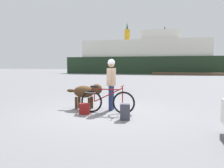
{
  "coord_description": "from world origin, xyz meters",
  "views": [
    {
      "loc": [
        1.91,
        -6.61,
        1.55
      ],
      "look_at": [
        0.19,
        0.54,
        0.9
      ],
      "focal_mm": 33.5,
      "sensor_mm": 36.0,
      "label": 1
    }
  ],
  "objects_px": {
    "dog": "(87,92)",
    "handbag_pannier": "(84,109)",
    "bicycle": "(107,101)",
    "person_cyclist": "(111,79)",
    "backpack": "(125,112)",
    "ferry_boat": "(145,58)"
  },
  "relations": [
    {
      "from": "person_cyclist",
      "to": "ferry_boat",
      "type": "distance_m",
      "value": 35.7
    },
    {
      "from": "backpack",
      "to": "handbag_pannier",
      "type": "distance_m",
      "value": 1.43
    },
    {
      "from": "bicycle",
      "to": "dog",
      "type": "bearing_deg",
      "value": 150.71
    },
    {
      "from": "dog",
      "to": "handbag_pannier",
      "type": "relative_size",
      "value": 3.81
    },
    {
      "from": "bicycle",
      "to": "ferry_boat",
      "type": "bearing_deg",
      "value": 92.57
    },
    {
      "from": "person_cyclist",
      "to": "ferry_boat",
      "type": "bearing_deg",
      "value": 92.64
    },
    {
      "from": "bicycle",
      "to": "handbag_pannier",
      "type": "bearing_deg",
      "value": -154.84
    },
    {
      "from": "dog",
      "to": "backpack",
      "type": "relative_size",
      "value": 2.88
    },
    {
      "from": "person_cyclist",
      "to": "handbag_pannier",
      "type": "bearing_deg",
      "value": -129.61
    },
    {
      "from": "person_cyclist",
      "to": "dog",
      "type": "xyz_separation_m",
      "value": [
        -0.91,
        -0.02,
        -0.46
      ]
    },
    {
      "from": "bicycle",
      "to": "person_cyclist",
      "type": "distance_m",
      "value": 0.86
    },
    {
      "from": "bicycle",
      "to": "person_cyclist",
      "type": "relative_size",
      "value": 1.02
    },
    {
      "from": "backpack",
      "to": "ferry_boat",
      "type": "distance_m",
      "value": 37.0
    },
    {
      "from": "bicycle",
      "to": "person_cyclist",
      "type": "height_order",
      "value": "person_cyclist"
    },
    {
      "from": "backpack",
      "to": "bicycle",
      "type": "bearing_deg",
      "value": 136.34
    },
    {
      "from": "bicycle",
      "to": "backpack",
      "type": "height_order",
      "value": "bicycle"
    },
    {
      "from": "ferry_boat",
      "to": "backpack",
      "type": "bearing_deg",
      "value": -86.36
    },
    {
      "from": "person_cyclist",
      "to": "dog",
      "type": "height_order",
      "value": "person_cyclist"
    },
    {
      "from": "person_cyclist",
      "to": "handbag_pannier",
      "type": "distance_m",
      "value": 1.4
    },
    {
      "from": "backpack",
      "to": "handbag_pannier",
      "type": "height_order",
      "value": "backpack"
    },
    {
      "from": "person_cyclist",
      "to": "backpack",
      "type": "height_order",
      "value": "person_cyclist"
    },
    {
      "from": "person_cyclist",
      "to": "backpack",
      "type": "relative_size",
      "value": 3.83
    }
  ]
}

